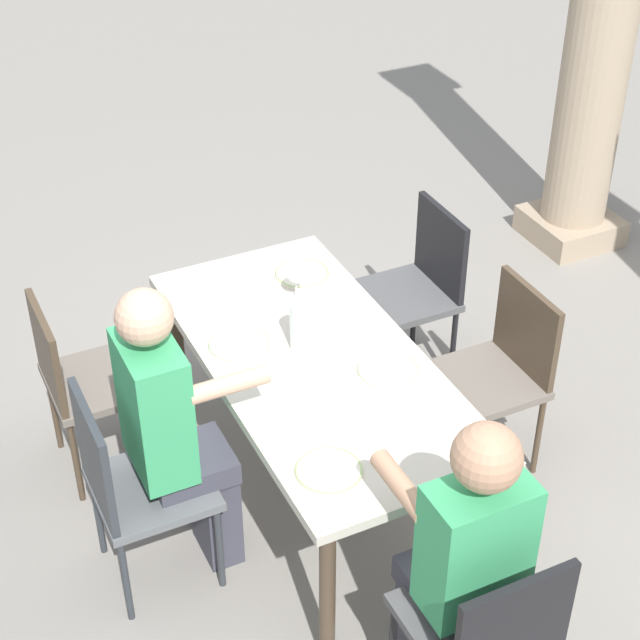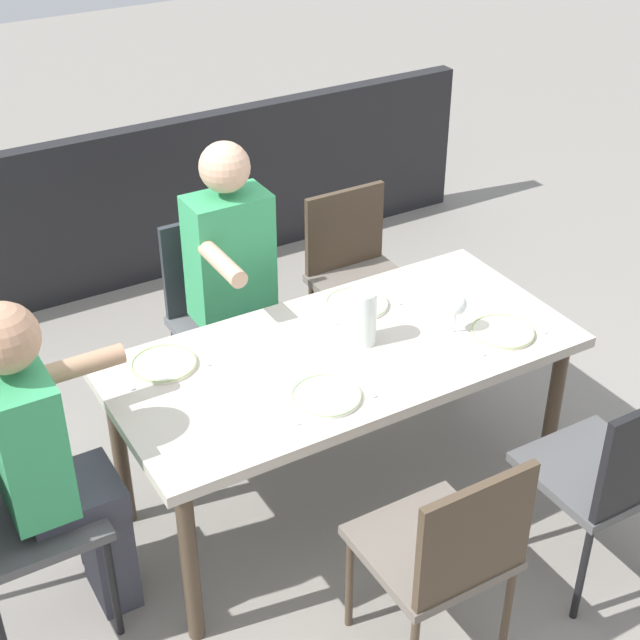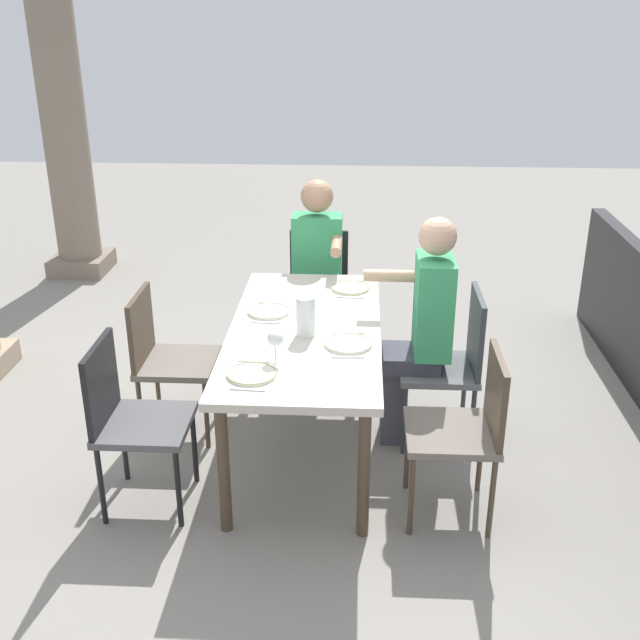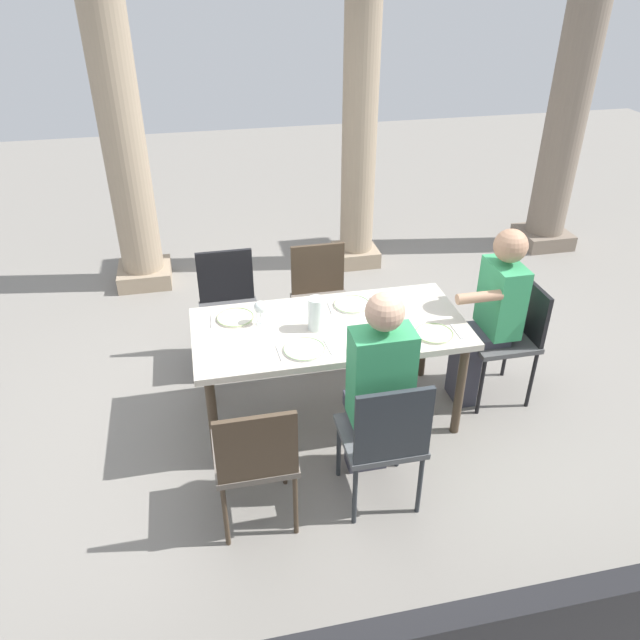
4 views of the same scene
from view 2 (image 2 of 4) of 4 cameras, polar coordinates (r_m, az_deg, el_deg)
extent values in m
plane|color=gray|center=(4.00, 1.24, -10.63)|extent=(16.00, 16.00, 0.00)
cube|color=beige|center=(3.55, 1.38, -2.10)|extent=(1.75, 0.83, 0.04)
cylinder|color=#473828|center=(3.97, 13.75, -5.52)|extent=(0.06, 0.06, 0.70)
cylinder|color=#473828|center=(3.29, -7.80, -14.26)|extent=(0.06, 0.06, 0.70)
cylinder|color=#473828|center=(4.37, 7.94, -0.98)|extent=(0.06, 0.06, 0.70)
cylinder|color=#473828|center=(3.76, -11.91, -7.70)|extent=(0.06, 0.06, 0.70)
cube|color=#4F4F50|center=(3.57, 16.09, -8.67)|extent=(0.44, 0.44, 0.04)
cylinder|color=black|center=(3.93, 15.64, -8.79)|extent=(0.03, 0.03, 0.44)
cylinder|color=black|center=(3.71, 11.36, -10.91)|extent=(0.03, 0.03, 0.44)
cylinder|color=black|center=(3.53, 15.42, -14.40)|extent=(0.03, 0.03, 0.44)
cube|color=#6A6158|center=(4.49, 2.78, 2.03)|extent=(0.44, 0.44, 0.04)
cube|color=#473828|center=(4.54, 1.48, 5.39)|extent=(0.42, 0.03, 0.41)
cylinder|color=#473828|center=(4.40, 1.95, -2.37)|extent=(0.03, 0.03, 0.44)
cylinder|color=#473828|center=(4.58, 5.98, -1.00)|extent=(0.03, 0.03, 0.44)
cylinder|color=#473828|center=(4.67, -0.52, -0.08)|extent=(0.03, 0.03, 0.44)
cylinder|color=#473828|center=(4.84, 3.38, 1.13)|extent=(0.03, 0.03, 0.44)
cube|color=#6A6158|center=(3.20, 6.67, -13.37)|extent=(0.44, 0.44, 0.04)
cube|color=#473828|center=(2.94, 9.28, -12.81)|extent=(0.42, 0.03, 0.42)
cylinder|color=#473828|center=(3.55, 7.13, -12.97)|extent=(0.03, 0.03, 0.43)
cylinder|color=#473828|center=(3.40, 1.78, -15.37)|extent=(0.03, 0.03, 0.43)
cylinder|color=#473828|center=(3.36, 11.13, -16.82)|extent=(0.03, 0.03, 0.43)
cube|color=#5B5E61|center=(4.21, -5.44, -0.60)|extent=(0.44, 0.44, 0.04)
cube|color=#2D3338|center=(4.25, -6.77, 3.29)|extent=(0.42, 0.03, 0.46)
cylinder|color=#2D3338|center=(4.14, -6.50, -5.27)|extent=(0.03, 0.03, 0.43)
cylinder|color=#2D3338|center=(4.27, -1.87, -3.73)|extent=(0.03, 0.03, 0.43)
cylinder|color=#2D3338|center=(4.42, -8.57, -2.65)|extent=(0.03, 0.03, 0.43)
cylinder|color=#2D3338|center=(4.55, -4.17, -1.29)|extent=(0.03, 0.03, 0.43)
cube|color=#4F4F50|center=(3.37, -16.98, -11.33)|extent=(0.44, 0.44, 0.04)
cylinder|color=black|center=(3.43, -12.28, -15.35)|extent=(0.03, 0.03, 0.46)
cylinder|color=black|center=(3.69, -14.32, -11.43)|extent=(0.03, 0.03, 0.46)
cylinder|color=black|center=(3.39, -18.58, -17.33)|extent=(0.03, 0.03, 0.46)
cube|color=#3F3F4C|center=(4.15, -3.80, -4.74)|extent=(0.24, 0.14, 0.46)
cube|color=#3F3F4C|center=(4.05, -4.52, -0.91)|extent=(0.28, 0.32, 0.10)
cube|color=#389E60|center=(3.97, -5.43, 3.79)|extent=(0.34, 0.20, 0.55)
sphere|color=tan|center=(3.80, -5.74, 9.10)|extent=(0.21, 0.21, 0.21)
cylinder|color=tan|center=(3.67, -5.87, 3.39)|extent=(0.07, 0.30, 0.07)
cube|color=#3F3F4C|center=(3.57, -12.61, -13.09)|extent=(0.14, 0.24, 0.46)
cube|color=#3F3F4C|center=(3.36, -14.64, -10.20)|extent=(0.32, 0.28, 0.10)
cube|color=#389E60|center=(3.16, -17.27, -6.78)|extent=(0.20, 0.34, 0.50)
sphere|color=tan|center=(2.94, -18.44, -1.03)|extent=(0.22, 0.22, 0.22)
cylinder|color=tan|center=(3.24, -14.20, -2.67)|extent=(0.30, 0.07, 0.07)
cube|color=black|center=(5.38, -10.72, 6.72)|extent=(4.15, 0.10, 0.90)
cylinder|color=silver|center=(3.69, 10.88, -0.74)|extent=(0.24, 0.24, 0.01)
torus|color=#A0BE77|center=(3.69, 10.89, -0.65)|extent=(0.24, 0.24, 0.01)
cylinder|color=white|center=(3.67, 8.01, -0.74)|extent=(0.06, 0.06, 0.00)
cylinder|color=white|center=(3.64, 8.06, -0.16)|extent=(0.01, 0.01, 0.08)
sphere|color=white|center=(3.60, 8.15, 0.91)|extent=(0.08, 0.08, 0.08)
cube|color=silver|center=(3.78, 12.62, -0.15)|extent=(0.03, 0.17, 0.01)
cube|color=silver|center=(3.61, 9.04, -1.44)|extent=(0.03, 0.17, 0.01)
cylinder|color=white|center=(3.80, 2.22, 0.94)|extent=(0.25, 0.25, 0.01)
torus|color=#A4C786|center=(3.80, 2.22, 1.03)|extent=(0.25, 0.25, 0.01)
cube|color=silver|center=(3.88, 4.10, 1.49)|extent=(0.02, 0.17, 0.01)
cube|color=silver|center=(3.74, 0.27, 0.30)|extent=(0.03, 0.17, 0.01)
cylinder|color=white|center=(3.29, 0.38, -4.61)|extent=(0.24, 0.24, 0.01)
torus|color=#A4C786|center=(3.29, 0.38, -4.51)|extent=(0.25, 0.25, 0.01)
cube|color=silver|center=(3.36, 2.59, -3.87)|extent=(0.02, 0.17, 0.01)
cube|color=silver|center=(3.24, -1.92, -5.46)|extent=(0.03, 0.17, 0.01)
cylinder|color=silver|center=(3.49, -9.33, -2.65)|extent=(0.24, 0.24, 0.01)
torus|color=#A0BE77|center=(3.49, -9.34, -2.56)|extent=(0.24, 0.24, 0.01)
cube|color=silver|center=(3.54, -7.09, -2.00)|extent=(0.03, 0.17, 0.01)
cube|color=silver|center=(3.46, -11.62, -3.39)|extent=(0.02, 0.17, 0.01)
cylinder|color=white|center=(3.53, 2.58, 0.17)|extent=(0.10, 0.10, 0.22)
cylinder|color=#EFEAC6|center=(3.55, 2.57, -0.27)|extent=(0.10, 0.10, 0.14)
camera|label=1|loc=(4.22, -59.36, 26.73)|focal=58.79mm
camera|label=3|loc=(6.06, 35.87, 24.08)|focal=42.86mm
camera|label=4|loc=(6.21, -10.01, 32.91)|focal=34.81mm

